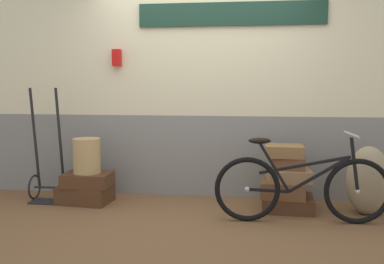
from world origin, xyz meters
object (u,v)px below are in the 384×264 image
(suitcase_0, at_px, (85,194))
(suitcase_1, at_px, (88,179))
(suitcase_6, at_px, (284,151))
(burlap_sack, at_px, (368,181))
(suitcase_2, at_px, (287,203))
(wicker_basket, at_px, (87,156))
(luggage_trolley, at_px, (48,174))
(bicycle, at_px, (301,188))
(suitcase_4, at_px, (288,175))
(suitcase_5, at_px, (289,163))
(suitcase_3, at_px, (283,189))

(suitcase_0, relative_size, suitcase_1, 1.09)
(suitcase_6, xyz_separation_m, burlap_sack, (0.86, -0.06, -0.29))
(suitcase_0, distance_m, suitcase_2, 2.28)
(suitcase_1, relative_size, wicker_basket, 1.33)
(luggage_trolley, relative_size, bicycle, 0.77)
(suitcase_4, xyz_separation_m, bicycle, (0.09, -0.41, -0.04))
(luggage_trolley, height_order, burlap_sack, luggage_trolley)
(suitcase_4, relative_size, suitcase_6, 1.12)
(suitcase_0, height_order, luggage_trolley, luggage_trolley)
(wicker_basket, relative_size, luggage_trolley, 0.30)
(suitcase_1, relative_size, suitcase_5, 1.54)
(suitcase_0, distance_m, suitcase_5, 2.32)
(wicker_basket, bearing_deg, suitcase_6, 0.32)
(suitcase_1, xyz_separation_m, luggage_trolley, (-0.50, 0.05, 0.03))
(suitcase_4, height_order, suitcase_5, suitcase_5)
(suitcase_3, height_order, suitcase_4, suitcase_4)
(suitcase_0, xyz_separation_m, suitcase_4, (2.28, -0.01, 0.29))
(suitcase_0, distance_m, suitcase_3, 2.23)
(burlap_sack, bearing_deg, suitcase_4, 176.41)
(suitcase_5, bearing_deg, luggage_trolley, -174.77)
(suitcase_0, height_order, suitcase_5, suitcase_5)
(suitcase_3, xyz_separation_m, burlap_sack, (0.86, -0.03, 0.12))
(wicker_basket, bearing_deg, suitcase_4, 0.05)
(suitcase_3, relative_size, luggage_trolley, 0.35)
(wicker_basket, distance_m, luggage_trolley, 0.56)
(burlap_sack, bearing_deg, bicycle, -153.61)
(suitcase_1, distance_m, suitcase_4, 2.24)
(suitcase_4, distance_m, suitcase_5, 0.13)
(burlap_sack, distance_m, bicycle, 0.81)
(suitcase_0, relative_size, suitcase_4, 1.28)
(wicker_basket, xyz_separation_m, burlap_sack, (3.05, -0.05, -0.19))
(suitcase_4, xyz_separation_m, wicker_basket, (-2.24, -0.00, 0.16))
(suitcase_5, bearing_deg, suitcase_6, -175.83)
(suitcase_1, xyz_separation_m, wicker_basket, (-0.00, 0.00, 0.27))
(suitcase_3, height_order, luggage_trolley, luggage_trolley)
(suitcase_2, xyz_separation_m, suitcase_3, (-0.05, -0.03, 0.16))
(suitcase_2, xyz_separation_m, bicycle, (0.09, -0.41, 0.27))
(suitcase_1, bearing_deg, burlap_sack, -0.71)
(suitcase_3, xyz_separation_m, luggage_trolley, (-2.69, 0.07, 0.07))
(suitcase_3, relative_size, suitcase_6, 1.16)
(suitcase_1, bearing_deg, wicker_basket, 166.32)
(suitcase_0, bearing_deg, burlap_sack, 4.80)
(suitcase_4, bearing_deg, luggage_trolley, 175.13)
(suitcase_0, relative_size, suitcase_2, 1.06)
(suitcase_1, height_order, luggage_trolley, luggage_trolley)
(suitcase_1, bearing_deg, suitcase_4, 0.26)
(suitcase_5, bearing_deg, wicker_basket, -173.61)
(suitcase_1, bearing_deg, suitcase_3, -0.37)
(burlap_sack, bearing_deg, suitcase_0, 178.92)
(suitcase_6, relative_size, burlap_sack, 0.55)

